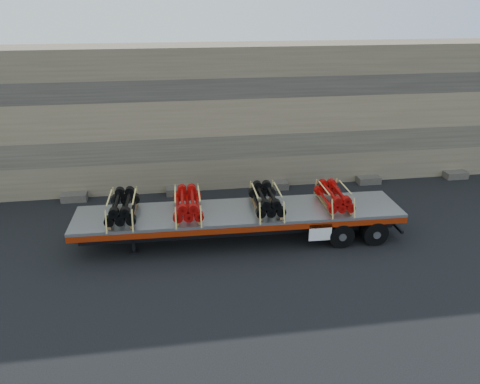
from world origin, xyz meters
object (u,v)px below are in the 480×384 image
object	(u,v)px
bundle_midfront	(188,204)
trailer	(240,225)
bundle_front	(123,207)
bundle_midrear	(266,200)
bundle_rear	(334,197)

from	to	relation	value
bundle_midfront	trailer	bearing A→B (deg)	0.00
bundle_front	trailer	bearing A→B (deg)	-0.00
trailer	bundle_front	xyz separation A→B (m)	(-4.50, 0.12, 1.05)
bundle_midrear	trailer	bearing A→B (deg)	-180.00
bundle_front	bundle_rear	xyz separation A→B (m)	(8.34, -0.22, -0.02)
trailer	bundle_midrear	xyz separation A→B (m)	(1.06, -0.03, 1.04)
bundle_midrear	bundle_midfront	bearing A→B (deg)	-180.00
bundle_midfront	bundle_rear	world-z (taller)	bundle_midfront
bundle_midrear	bundle_front	bearing A→B (deg)	180.00
bundle_front	bundle_midfront	size ratio (longest dim) A/B	1.01
bundle_midrear	bundle_rear	world-z (taller)	bundle_midrear
bundle_front	bundle_rear	world-z (taller)	bundle_front
trailer	bundle_midrear	distance (m)	1.49
trailer	bundle_rear	bearing A→B (deg)	0.00
bundle_front	bundle_midrear	bearing A→B (deg)	-0.00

